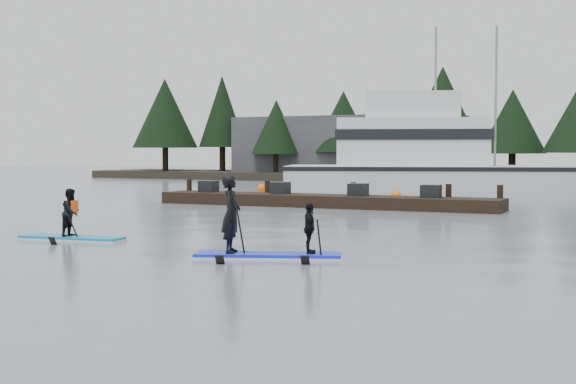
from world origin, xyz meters
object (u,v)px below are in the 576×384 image
at_px(fishing_boat_large, 441,176).
at_px(floating_dock, 324,201).
at_px(paddleboard_solo, 71,221).
at_px(paddleboard_duo, 259,229).

xyz_separation_m(fishing_boat_large, floating_dock, (-0.25, -16.14, -0.58)).
height_order(paddleboard_solo, paddleboard_duo, paddleboard_duo).
relative_size(floating_dock, paddleboard_solo, 5.06).
distance_m(paddleboard_solo, paddleboard_duo, 6.06).
distance_m(fishing_boat_large, floating_dock, 16.15).
distance_m(fishing_boat_large, paddleboard_duo, 31.51).
relative_size(floating_dock, paddleboard_duo, 4.55).
height_order(floating_dock, paddleboard_solo, paddleboard_solo).
bearing_deg(fishing_boat_large, floating_dock, -111.47).
bearing_deg(floating_dock, fishing_boat_large, 87.04).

